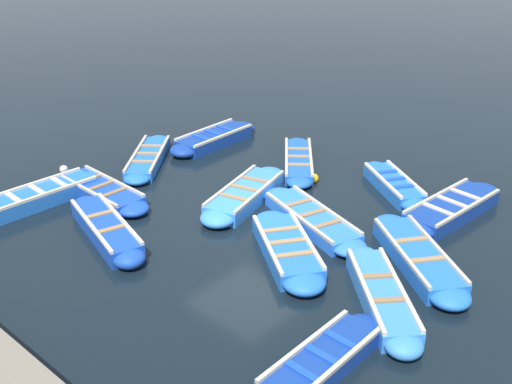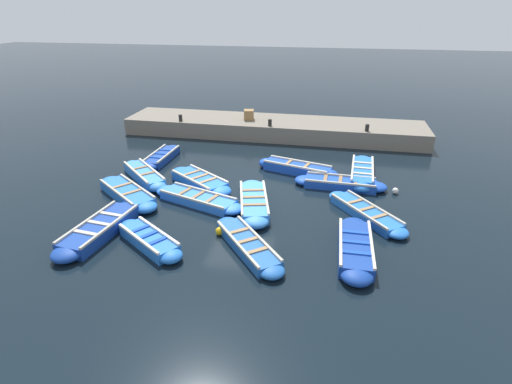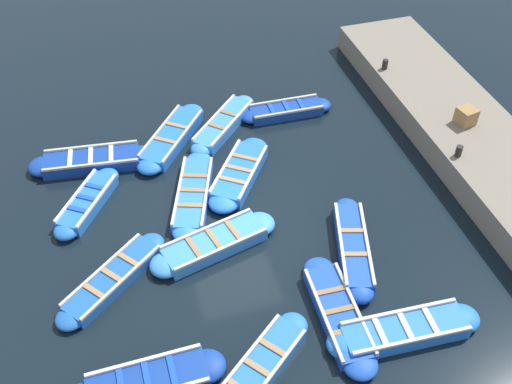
% 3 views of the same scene
% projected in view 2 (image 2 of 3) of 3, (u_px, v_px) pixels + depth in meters
% --- Properties ---
extents(ground_plane, '(120.00, 120.00, 0.00)m').
position_uv_depth(ground_plane, '(240.00, 197.00, 15.31)').
color(ground_plane, black).
extents(boat_drifting, '(1.01, 3.69, 0.39)m').
position_uv_depth(boat_drifting, '(340.00, 183.00, 16.07)').
color(boat_drifting, '#1947B7').
rests_on(boat_drifting, ground).
extents(boat_alongside, '(2.80, 3.40, 0.44)m').
position_uv_depth(boat_alongside, '(200.00, 181.00, 16.21)').
color(boat_alongside, blue).
rests_on(boat_alongside, ground).
extents(boat_far_corner, '(3.84, 1.77, 0.44)m').
position_uv_depth(boat_far_corner, '(254.00, 202.00, 14.50)').
color(boat_far_corner, '#3884E0').
rests_on(boat_far_corner, ground).
extents(boat_centre, '(3.37, 2.88, 0.35)m').
position_uv_depth(boat_centre, '(366.00, 213.00, 13.84)').
color(boat_centre, blue).
rests_on(boat_centre, ground).
extents(boat_inner_gap, '(3.58, 0.98, 0.44)m').
position_uv_depth(boat_inner_gap, '(355.00, 248.00, 11.75)').
color(boat_inner_gap, navy).
rests_on(boat_inner_gap, ground).
extents(boat_outer_left, '(3.96, 1.36, 0.44)m').
position_uv_depth(boat_outer_left, '(100.00, 229.00, 12.76)').
color(boat_outer_left, navy).
rests_on(boat_outer_left, ground).
extents(boat_outer_right, '(2.99, 3.53, 0.43)m').
position_uv_depth(boat_outer_right, '(127.00, 193.00, 15.17)').
color(boat_outer_right, blue).
rests_on(boat_outer_right, ground).
extents(boat_near_quay, '(1.74, 3.74, 0.46)m').
position_uv_depth(boat_near_quay, '(297.00, 168.00, 17.43)').
color(boat_near_quay, '#1947B7').
rests_on(boat_near_quay, ground).
extents(boat_mid_row, '(3.27, 0.86, 0.39)m').
position_uv_depth(boat_mid_row, '(162.00, 157.00, 18.85)').
color(boat_mid_row, navy).
rests_on(boat_mid_row, ground).
extents(boat_tucked, '(3.32, 2.87, 0.36)m').
position_uv_depth(boat_tucked, '(248.00, 245.00, 11.98)').
color(boat_tucked, '#1E59AD').
rests_on(boat_tucked, ground).
extents(boat_broadside, '(2.04, 3.88, 0.38)m').
position_uv_depth(boat_broadside, '(198.00, 199.00, 14.77)').
color(boat_broadside, blue).
rests_on(boat_broadside, ground).
extents(boat_end_of_row, '(2.32, 2.92, 0.41)m').
position_uv_depth(boat_end_of_row, '(149.00, 240.00, 12.18)').
color(boat_end_of_row, blue).
rests_on(boat_end_of_row, ground).
extents(boat_bow_out, '(2.99, 3.07, 0.45)m').
position_uv_depth(boat_bow_out, '(144.00, 175.00, 16.78)').
color(boat_bow_out, '#3884E0').
rests_on(boat_bow_out, ground).
extents(boat_stern_in, '(3.91, 1.07, 0.45)m').
position_uv_depth(boat_stern_in, '(362.00, 172.00, 17.05)').
color(boat_stern_in, blue).
rests_on(boat_stern_in, ground).
extents(quay_wall, '(3.06, 16.49, 0.87)m').
position_uv_depth(quay_wall, '(273.00, 128.00, 22.38)').
color(quay_wall, slate).
rests_on(quay_wall, ground).
extents(bollard_north, '(0.20, 0.20, 0.35)m').
position_uv_depth(bollard_north, '(181.00, 118.00, 21.95)').
color(bollard_north, black).
rests_on(bollard_north, quay_wall).
extents(bollard_mid_north, '(0.20, 0.20, 0.35)m').
position_uv_depth(bollard_mid_north, '(270.00, 123.00, 21.07)').
color(bollard_mid_north, black).
rests_on(bollard_mid_north, quay_wall).
extents(bollard_mid_south, '(0.20, 0.20, 0.35)m').
position_uv_depth(bollard_mid_south, '(367.00, 128.00, 20.19)').
color(bollard_mid_south, black).
rests_on(bollard_mid_south, quay_wall).
extents(wooden_crate, '(0.63, 0.63, 0.54)m').
position_uv_depth(wooden_crate, '(249.00, 115.00, 22.19)').
color(wooden_crate, olive).
rests_on(wooden_crate, quay_wall).
extents(buoy_orange_near, '(0.25, 0.25, 0.25)m').
position_uv_depth(buoy_orange_near, '(395.00, 191.00, 15.53)').
color(buoy_orange_near, silver).
rests_on(buoy_orange_near, ground).
extents(buoy_yellow_far, '(0.27, 0.27, 0.27)m').
position_uv_depth(buoy_yellow_far, '(220.00, 231.00, 12.74)').
color(buoy_yellow_far, '#EAB214').
rests_on(buoy_yellow_far, ground).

